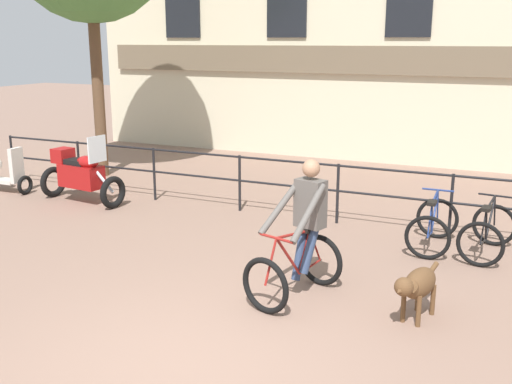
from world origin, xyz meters
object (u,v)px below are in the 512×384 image
Objects in this scene: parked_bicycle_mid_left at (488,233)px; parked_bicycle_near_lamp at (433,226)px; cyclist_with_bike at (301,237)px; parked_motorcycle at (81,174)px; dog at (417,285)px; parked_scooter at (0,170)px.

parked_bicycle_near_lamp is at bearing 6.71° from parked_bicycle_mid_left.
cyclist_with_bike reaches higher than parked_motorcycle.
parked_motorcycle is at bearing 174.69° from dog.
dog is at bearing -106.99° from parked_scooter.
cyclist_with_bike is 5.92m from parked_motorcycle.
dog is 9.30m from parked_scooter.
parked_scooter is at bearing 179.33° from cyclist_with_bike.
parked_motorcycle is at bearing -90.93° from parked_scooter.
parked_bicycle_near_lamp is (6.66, 0.08, -0.20)m from parked_motorcycle.
parked_scooter reaches higher than parked_bicycle_near_lamp.
parked_bicycle_mid_left is at bearing 91.93° from dog.
parked_bicycle_near_lamp is at bearing -90.97° from parked_scooter.
dog is 0.92× the size of parked_bicycle_near_lamp.
parked_motorcycle is (-5.43, 2.36, -0.20)m from cyclist_with_bike.
parked_motorcycle is at bearing 7.33° from parked_bicycle_mid_left.
cyclist_with_bike reaches higher than parked_bicycle_mid_left.
cyclist_with_bike is 1.52× the size of parked_bicycle_near_lamp.
dog is at bearing 11.45° from cyclist_with_bike.
dog is 0.79× the size of parked_scooter.
parked_scooter is (-8.97, 2.46, 0.03)m from dog.
dog is (1.44, -0.13, -0.33)m from cyclist_with_bike.
parked_scooter reaches higher than dog.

